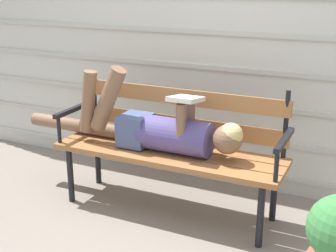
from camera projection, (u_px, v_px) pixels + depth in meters
name	position (u px, v px, depth m)	size (l,w,h in m)	color
ground_plane	(162.00, 216.00, 3.21)	(12.00, 12.00, 0.00)	gray
house_siding	(205.00, 31.00, 3.48)	(4.91, 0.08, 2.39)	beige
park_bench	(172.00, 142.00, 3.20)	(1.60, 0.47, 0.90)	#9E6638
reclining_person	(154.00, 128.00, 3.15)	(1.72, 0.25, 0.57)	#514784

